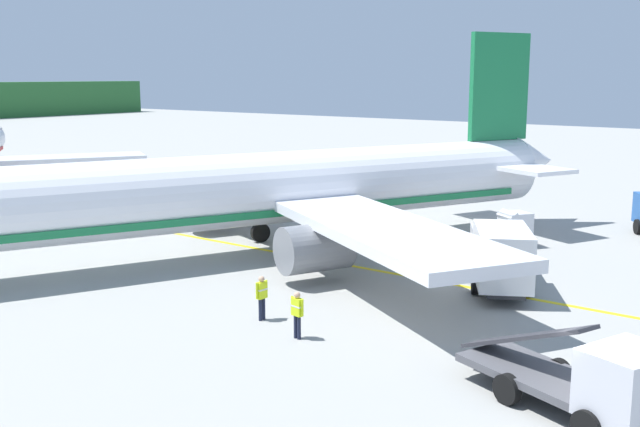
# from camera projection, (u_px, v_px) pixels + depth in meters

# --- Properties ---
(airliner_foreground) EXTENTS (39.30, 33.11, 11.90)m
(airliner_foreground) POSITION_uv_depth(u_px,v_px,m) (264.00, 190.00, 39.55)
(airliner_foreground) COLOR white
(airliner_foreground) RESTS_ON ground
(service_truck_baggage) EXTENTS (6.35, 4.91, 2.94)m
(service_truck_baggage) POSITION_uv_depth(u_px,v_px,m) (500.00, 255.00, 32.96)
(service_truck_baggage) COLOR silver
(service_truck_baggage) RESTS_ON ground
(service_truck_catering) EXTENTS (4.22, 6.76, 2.66)m
(service_truck_catering) POSITION_uv_depth(u_px,v_px,m) (591.00, 381.00, 20.50)
(service_truck_catering) COLOR silver
(service_truck_catering) RESTS_ON ground
(cargo_container_near) EXTENTS (2.26, 2.26, 2.04)m
(cargo_container_near) POSITION_uv_depth(u_px,v_px,m) (515.00, 229.00, 41.59)
(cargo_container_near) COLOR #333338
(cargo_container_near) RESTS_ON ground
(crew_marshaller) EXTENTS (0.57, 0.42, 1.70)m
(crew_marshaller) POSITION_uv_depth(u_px,v_px,m) (432.00, 234.00, 40.29)
(crew_marshaller) COLOR #191E33
(crew_marshaller) RESTS_ON ground
(crew_loader_left) EXTENTS (0.30, 0.62, 1.75)m
(crew_loader_left) POSITION_uv_depth(u_px,v_px,m) (297.00, 311.00, 26.98)
(crew_loader_left) COLOR #191E33
(crew_loader_left) RESTS_ON ground
(crew_loader_right) EXTENTS (0.63, 0.24, 1.77)m
(crew_loader_right) POSITION_uv_depth(u_px,v_px,m) (262.00, 294.00, 29.03)
(crew_loader_right) COLOR #191E33
(crew_loader_right) RESTS_ON ground
(apron_guide_line) EXTENTS (0.30, 60.00, 0.01)m
(apron_guide_line) POSITION_uv_depth(u_px,v_px,m) (343.00, 264.00, 37.78)
(apron_guide_line) COLOR yellow
(apron_guide_line) RESTS_ON ground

